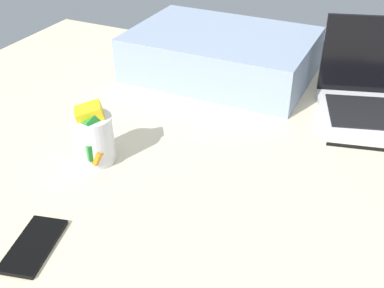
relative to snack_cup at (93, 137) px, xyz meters
The scene contains 5 objects.
bed_mattress 27.90cm from the snack_cup, 15.21° to the left, with size 180.00×140.00×18.00cm, color beige.
snack_cup is the anchor object (origin of this frame).
cell_phone 28.23cm from the snack_cup, 78.14° to the right, with size 6.80×14.00×0.80cm, color black.
pillow 54.70cm from the snack_cup, 81.91° to the left, with size 52.00×36.00×13.00cm, color #8C9EB7.
charger_cable 61.73cm from the snack_cup, 29.61° to the left, with size 17.00×0.60×0.60cm, color black.
Camera 1 is at (34.53, -76.66, 79.29)cm, focal length 44.95 mm.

